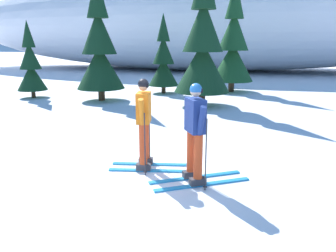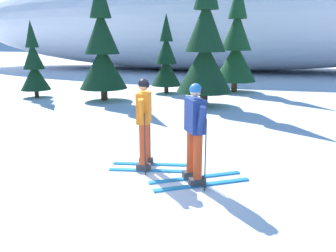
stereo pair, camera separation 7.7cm
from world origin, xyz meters
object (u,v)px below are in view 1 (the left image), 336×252
(skier_navy_jacket, at_px, (195,132))
(pine_tree_center_left, at_px, (99,49))
(pine_tree_center, at_px, (163,61))
(pine_tree_far_right, at_px, (233,46))
(pine_tree_center_right, at_px, (203,46))
(pine_tree_far_left, at_px, (31,66))
(skier_orange_jacket, at_px, (144,122))

(skier_navy_jacket, height_order, pine_tree_center_left, pine_tree_center_left)
(pine_tree_center, height_order, pine_tree_far_right, pine_tree_far_right)
(pine_tree_center, bearing_deg, pine_tree_far_right, 23.62)
(pine_tree_center, height_order, pine_tree_center_right, pine_tree_center_right)
(pine_tree_far_right, bearing_deg, pine_tree_center, -156.38)
(pine_tree_far_left, bearing_deg, pine_tree_center_right, 0.31)
(pine_tree_center_right, bearing_deg, pine_tree_center, 130.26)
(skier_orange_jacket, distance_m, pine_tree_center_left, 8.23)
(skier_orange_jacket, height_order, pine_tree_center_left, pine_tree_center_left)
(pine_tree_far_left, xyz_separation_m, pine_tree_center_right, (7.56, 0.04, 0.89))
(pine_tree_far_right, bearing_deg, pine_tree_center_right, -100.90)
(pine_tree_center_right, bearing_deg, pine_tree_far_left, -179.69)
(pine_tree_center, relative_size, pine_tree_center_right, 0.68)
(skier_orange_jacket, relative_size, pine_tree_far_right, 0.33)
(skier_navy_jacket, xyz_separation_m, pine_tree_center, (-3.45, 9.99, 0.62))
(pine_tree_center, distance_m, pine_tree_center_right, 3.66)
(skier_orange_jacket, xyz_separation_m, pine_tree_center_left, (-4.33, 6.90, 1.20))
(pine_tree_far_right, bearing_deg, pine_tree_far_left, -153.65)
(skier_navy_jacket, xyz_separation_m, pine_tree_far_right, (-0.34, 11.35, 1.29))
(skier_orange_jacket, height_order, pine_tree_far_right, pine_tree_far_right)
(pine_tree_far_left, bearing_deg, skier_navy_jacket, -39.71)
(pine_tree_center_left, distance_m, pine_tree_far_right, 6.48)
(pine_tree_far_left, relative_size, pine_tree_center_right, 0.61)
(skier_orange_jacket, height_order, pine_tree_center_right, pine_tree_center_right)
(pine_tree_center, bearing_deg, pine_tree_far_left, -152.09)
(skier_navy_jacket, bearing_deg, pine_tree_center, 109.03)
(skier_orange_jacket, xyz_separation_m, pine_tree_far_right, (0.74, 10.92, 1.28))
(skier_navy_jacket, height_order, pine_tree_center_right, pine_tree_center_right)
(skier_navy_jacket, relative_size, skier_orange_jacket, 1.00)
(skier_navy_jacket, distance_m, pine_tree_far_right, 11.43)
(pine_tree_center_right, bearing_deg, pine_tree_center_left, 179.09)
(pine_tree_far_left, bearing_deg, pine_tree_center, 27.91)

